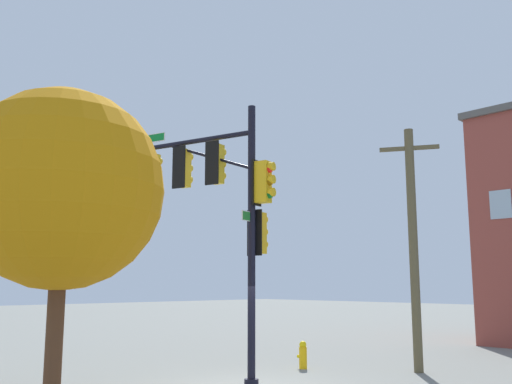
{
  "coord_description": "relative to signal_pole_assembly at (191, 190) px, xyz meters",
  "views": [
    {
      "loc": [
        -10.85,
        10.27,
        2.56
      ],
      "look_at": [
        0.31,
        -0.46,
        5.06
      ],
      "focal_mm": 40.06,
      "sensor_mm": 36.0,
      "label": 1
    }
  ],
  "objects": [
    {
      "name": "utility_pole",
      "position": [
        -3.68,
        -5.64,
        -1.41
      ],
      "size": [
        1.61,
        1.01,
        7.33
      ],
      "color": "brown",
      "rests_on": "ground_plane"
    },
    {
      "name": "tree_near",
      "position": [
        -2.42,
        4.95,
        -0.85
      ],
      "size": [
        3.91,
        3.91,
        6.33
      ],
      "color": "#54331F",
      "rests_on": "ground_plane"
    },
    {
      "name": "fire_hydrant",
      "position": [
        -0.84,
        -3.74,
        -4.8
      ],
      "size": [
        0.33,
        0.24,
        0.83
      ],
      "color": "#F1B20F",
      "rests_on": "ground_plane"
    },
    {
      "name": "signal_pole_assembly",
      "position": [
        0.0,
        0.0,
        0.0
      ],
      "size": [
        6.85,
        2.49,
        7.33
      ],
      "color": "black",
      "rests_on": "ground_plane"
    }
  ]
}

